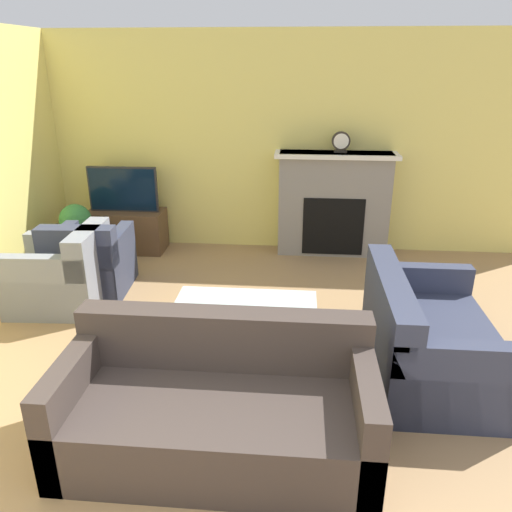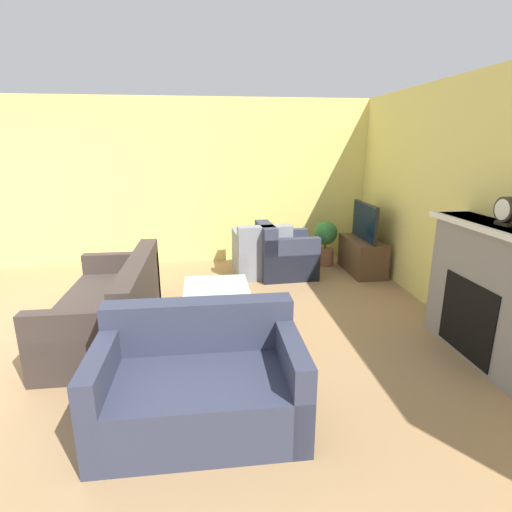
{
  "view_description": "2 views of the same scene",
  "coord_description": "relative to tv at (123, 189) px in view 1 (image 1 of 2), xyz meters",
  "views": [
    {
      "loc": [
        0.69,
        -1.2,
        2.34
      ],
      "look_at": [
        0.32,
        3.06,
        0.66
      ],
      "focal_mm": 35.0,
      "sensor_mm": 36.0,
      "label": 1
    },
    {
      "loc": [
        4.31,
        2.4,
        1.99
      ],
      "look_at": [
        0.27,
        2.89,
        0.83
      ],
      "focal_mm": 28.0,
      "sensor_mm": 36.0,
      "label": 2
    }
  ],
  "objects": [
    {
      "name": "couch_sectional",
      "position": [
        1.76,
        -3.46,
        -0.53
      ],
      "size": [
        1.93,
        0.91,
        0.82
      ],
      "color": "#3D332D",
      "rests_on": "ground_plane"
    },
    {
      "name": "potted_plant",
      "position": [
        -0.45,
        -0.47,
        -0.39
      ],
      "size": [
        0.38,
        0.38,
        0.74
      ],
      "color": "#AD704C",
      "rests_on": "ground_plane"
    },
    {
      "name": "armchair_accent",
      "position": [
        0.03,
        -1.27,
        -0.52
      ],
      "size": [
        0.82,
        0.89,
        0.82
      ],
      "rotation": [
        0.0,
        0.0,
        3.21
      ],
      "color": "#33384C",
      "rests_on": "ground_plane"
    },
    {
      "name": "mantel_clock",
      "position": [
        2.71,
        0.14,
        0.61
      ],
      "size": [
        0.22,
        0.07,
        0.25
      ],
      "color": "#28231E",
      "rests_on": "fireplace"
    },
    {
      "name": "couch_loveseat",
      "position": [
        3.26,
        -2.5,
        -0.53
      ],
      "size": [
        0.91,
        1.46,
        0.82
      ],
      "rotation": [
        0.0,
        0.0,
        1.57
      ],
      "color": "#33384C",
      "rests_on": "ground_plane"
    },
    {
      "name": "wall_back",
      "position": [
        1.53,
        0.35,
        0.53
      ],
      "size": [
        7.92,
        0.06,
        2.7
      ],
      "color": "#EADB72",
      "rests_on": "ground_plane"
    },
    {
      "name": "tv_stand",
      "position": [
        0.0,
        0.0,
        -0.55
      ],
      "size": [
        0.98,
        0.47,
        0.53
      ],
      "color": "brown",
      "rests_on": "ground_plane"
    },
    {
      "name": "armchair_by_window",
      "position": [
        -0.12,
        -1.6,
        -0.52
      ],
      "size": [
        0.92,
        0.85,
        0.82
      ],
      "rotation": [
        0.0,
        0.0,
        -1.52
      ],
      "color": "gray",
      "rests_on": "ground_plane"
    },
    {
      "name": "coffee_table",
      "position": [
        1.8,
        -2.34,
        -0.42
      ],
      "size": [
        1.2,
        0.72,
        0.43
      ],
      "color": "#333338",
      "rests_on": "ground_plane"
    },
    {
      "name": "tv",
      "position": [
        0.0,
        0.0,
        0.0
      ],
      "size": [
        0.89,
        0.06,
        0.57
      ],
      "color": "#232328",
      "rests_on": "tv_stand"
    },
    {
      "name": "fireplace",
      "position": [
        2.66,
        0.14,
        -0.14
      ],
      "size": [
        1.49,
        0.4,
        1.3
      ],
      "color": "gray",
      "rests_on": "ground_plane"
    }
  ]
}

